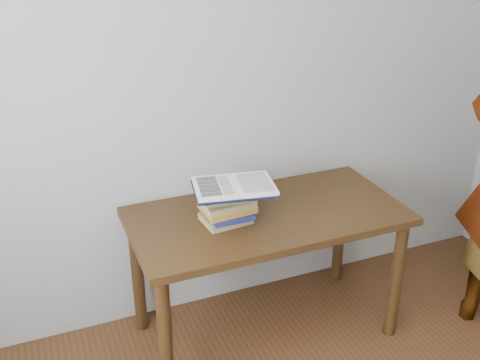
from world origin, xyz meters
name	(u,v)px	position (x,y,z in m)	size (l,w,h in m)	color
desk	(267,231)	(0.11, 1.38, 0.60)	(1.30, 0.65, 0.70)	#412A10
book_stack	(227,205)	(-0.10, 1.37, 0.78)	(0.27, 0.19, 0.17)	#A19153
open_book	(234,187)	(-0.08, 1.34, 0.88)	(0.40, 0.31, 0.03)	black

